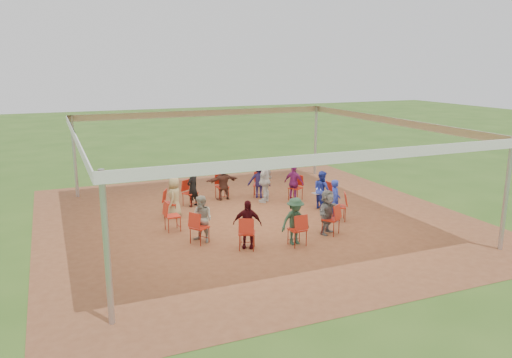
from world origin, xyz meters
name	(u,v)px	position (x,y,z in m)	size (l,w,h in m)	color
ground	(254,219)	(0.00, 0.00, 0.00)	(80.00, 80.00, 0.00)	#355A1C
dirt_patch	(254,218)	(0.00, 0.00, 0.01)	(13.00, 13.00, 0.00)	brown
tent	(254,145)	(0.00, 0.00, 2.37)	(10.33, 10.33, 3.00)	#B2B2B7
chair_0	(325,195)	(2.66, 0.16, 0.45)	(0.42, 0.44, 0.90)	red
chair_1	(296,188)	(2.22, 1.47, 0.45)	(0.42, 0.44, 0.90)	red
chair_2	(259,185)	(1.19, 2.38, 0.45)	(0.42, 0.44, 0.90)	red
chair_3	(222,187)	(-0.16, 2.66, 0.45)	(0.42, 0.44, 0.90)	red
chair_4	(190,193)	(-1.47, 2.22, 0.45)	(0.42, 0.44, 0.90)	red
chair_5	(171,203)	(-2.38, 1.19, 0.45)	(0.42, 0.44, 0.90)	red
chair_6	(172,216)	(-2.66, -0.16, 0.45)	(0.42, 0.44, 0.90)	red
chair_7	(199,228)	(-2.22, -1.47, 0.45)	(0.42, 0.44, 0.90)	red
chair_8	(247,233)	(-1.19, -2.38, 0.45)	(0.42, 0.44, 0.90)	red
chair_9	(297,230)	(0.16, -2.66, 0.45)	(0.42, 0.44, 0.90)	red
chair_10	(331,219)	(1.47, -2.22, 0.45)	(0.42, 0.44, 0.90)	red
chair_11	(339,207)	(2.38, -1.19, 0.45)	(0.42, 0.44, 0.90)	red
person_seated_0	(322,190)	(2.54, 0.15, 0.66)	(0.63, 0.37, 1.31)	#2435A6
person_seated_1	(294,183)	(2.12, 1.40, 0.66)	(0.77, 0.39, 1.31)	#81206A
person_seated_2	(259,180)	(1.14, 2.27, 0.66)	(0.84, 0.42, 1.31)	#1F1845
person_seated_3	(223,182)	(-0.15, 2.54, 0.66)	(1.21, 0.45, 1.31)	brown
person_seated_4	(193,188)	(-1.40, 2.12, 0.66)	(0.48, 0.31, 1.31)	black
person_seated_5	(175,197)	(-2.27, 1.14, 0.66)	(0.64, 0.36, 1.31)	tan
person_seated_6	(202,219)	(-2.12, -1.40, 0.66)	(0.63, 0.37, 1.31)	#A29F90
person_seated_7	(247,224)	(-1.14, -2.27, 0.66)	(0.77, 0.39, 1.31)	#39090F
person_seated_8	(295,221)	(0.15, -2.54, 0.66)	(0.84, 0.42, 1.31)	#284934
person_seated_9	(327,212)	(1.40, -2.12, 0.66)	(1.21, 0.45, 1.31)	slate
person_seated_10	(335,200)	(2.27, -1.14, 0.66)	(0.48, 0.31, 1.31)	#2435A6
standing_person	(265,180)	(1.11, 1.65, 0.79)	(0.92, 0.47, 1.57)	silver
cable_coil	(247,219)	(-0.24, 0.04, 0.02)	(0.35, 0.35, 0.03)	black
laptop	(318,192)	(2.37, 0.14, 0.61)	(0.25, 0.31, 0.20)	#B7B7BC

